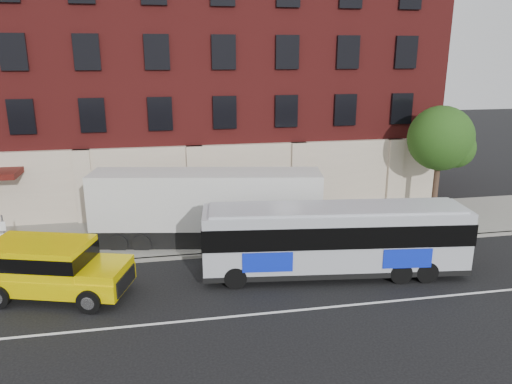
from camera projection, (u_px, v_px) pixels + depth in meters
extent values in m
plane|color=black|center=(219.00, 326.00, 16.70)|extent=(120.00, 120.00, 0.00)
cube|color=gray|center=(200.00, 233.00, 25.19)|extent=(60.00, 6.00, 0.15)
cube|color=gray|center=(205.00, 255.00, 22.35)|extent=(60.00, 0.25, 0.15)
cube|color=silver|center=(218.00, 318.00, 17.17)|extent=(60.00, 0.12, 0.01)
cube|color=maroon|center=(187.00, 77.00, 30.67)|extent=(30.00, 10.00, 15.00)
cube|color=beige|center=(195.00, 181.00, 27.31)|extent=(30.00, 0.35, 4.00)
cube|color=beige|center=(84.00, 186.00, 26.16)|extent=(0.90, 0.55, 4.00)
cube|color=beige|center=(195.00, 181.00, 27.22)|extent=(0.90, 0.55, 4.00)
cube|color=beige|center=(298.00, 176.00, 28.28)|extent=(0.90, 0.55, 4.00)
cube|color=beige|center=(394.00, 172.00, 29.33)|extent=(0.90, 0.55, 4.00)
cube|color=black|center=(22.00, 117.00, 24.80)|extent=(1.30, 0.20, 1.80)
cube|color=black|center=(93.00, 115.00, 25.41)|extent=(1.30, 0.20, 1.80)
cube|color=black|center=(160.00, 114.00, 26.03)|extent=(1.30, 0.20, 1.80)
cube|color=black|center=(225.00, 112.00, 26.65)|extent=(1.30, 0.20, 1.80)
cube|color=black|center=(286.00, 111.00, 27.26)|extent=(1.30, 0.20, 1.80)
cube|color=black|center=(345.00, 110.00, 27.88)|extent=(1.30, 0.20, 1.80)
cube|color=black|center=(401.00, 109.00, 28.50)|extent=(1.30, 0.20, 1.80)
cube|color=black|center=(13.00, 52.00, 23.92)|extent=(1.30, 0.20, 1.80)
cube|color=black|center=(87.00, 52.00, 24.54)|extent=(1.30, 0.20, 1.80)
cube|color=black|center=(157.00, 52.00, 25.15)|extent=(1.30, 0.20, 1.80)
cube|color=black|center=(224.00, 52.00, 25.77)|extent=(1.30, 0.20, 1.80)
cube|color=black|center=(287.00, 52.00, 26.38)|extent=(1.30, 0.20, 1.80)
cube|color=black|center=(348.00, 52.00, 27.00)|extent=(1.30, 0.20, 1.80)
cube|color=black|center=(406.00, 52.00, 27.62)|extent=(1.30, 0.20, 1.80)
cube|color=black|center=(114.00, 192.00, 26.56)|extent=(2.60, 0.15, 2.80)
cube|color=black|center=(222.00, 187.00, 27.62)|extent=(2.60, 0.15, 2.80)
cube|color=black|center=(322.00, 182.00, 28.68)|extent=(2.60, 0.15, 2.80)
cylinder|color=slate|center=(6.00, 243.00, 20.72)|extent=(0.07, 0.07, 2.50)
cube|color=white|center=(2.00, 226.00, 20.36)|extent=(0.30, 0.03, 0.40)
cube|color=white|center=(4.00, 237.00, 20.50)|extent=(0.30, 0.03, 0.35)
cylinder|color=#3C281E|center=(435.00, 188.00, 27.61)|extent=(0.32, 0.32, 3.00)
sphere|color=#1C4313|center=(441.00, 138.00, 26.81)|extent=(3.60, 3.60, 3.60)
sphere|color=#1C4313|center=(455.00, 148.00, 26.69)|extent=(2.20, 2.20, 2.20)
sphere|color=#1C4313|center=(426.00, 144.00, 27.19)|extent=(2.00, 2.00, 2.00)
cube|color=#ACAFB7|center=(335.00, 238.00, 20.20)|extent=(11.12, 3.54, 2.60)
cube|color=black|center=(333.00, 265.00, 20.53)|extent=(11.17, 3.59, 0.23)
cube|color=#ACAFB7|center=(336.00, 208.00, 19.83)|extent=(10.55, 3.21, 0.11)
cube|color=black|center=(335.00, 229.00, 20.08)|extent=(11.21, 3.62, 0.91)
cube|color=#0D23C5|center=(268.00, 262.00, 19.02)|extent=(1.99, 0.27, 0.82)
cube|color=#0D23C5|center=(388.00, 237.00, 21.62)|extent=(1.99, 0.27, 0.82)
cylinder|color=black|center=(235.00, 278.00, 19.26)|extent=(0.94, 0.38, 0.91)
cylinder|color=black|center=(234.00, 257.00, 21.23)|extent=(0.94, 0.38, 0.91)
cylinder|color=black|center=(401.00, 273.00, 19.69)|extent=(0.94, 0.38, 0.91)
cylinder|color=black|center=(384.00, 253.00, 21.67)|extent=(0.94, 0.38, 0.91)
cylinder|color=black|center=(427.00, 272.00, 19.76)|extent=(0.94, 0.38, 0.91)
cylinder|color=black|center=(408.00, 252.00, 21.74)|extent=(0.94, 0.38, 0.91)
cube|color=#EBCE00|center=(58.00, 278.00, 18.57)|extent=(5.81, 3.71, 0.67)
cube|color=#EBCE00|center=(40.00, 256.00, 18.39)|extent=(4.19, 3.18, 1.12)
cube|color=black|center=(40.00, 255.00, 18.38)|extent=(4.24, 3.23, 0.56)
cube|color=#EBCE00|center=(103.00, 269.00, 18.24)|extent=(2.23, 2.53, 0.34)
cube|color=black|center=(126.00, 281.00, 18.28)|extent=(0.58, 1.74, 0.62)
cylinder|color=black|center=(89.00, 301.00, 17.42)|extent=(0.95, 0.56, 0.90)
cylinder|color=silver|center=(89.00, 301.00, 17.42)|extent=(0.57, 0.47, 0.49)
cylinder|color=black|center=(113.00, 275.00, 19.52)|extent=(0.95, 0.56, 0.90)
cylinder|color=silver|center=(113.00, 275.00, 19.52)|extent=(0.57, 0.47, 0.49)
cylinder|color=black|center=(32.00, 271.00, 19.88)|extent=(0.95, 0.56, 0.90)
cylinder|color=silver|center=(32.00, 271.00, 19.88)|extent=(0.57, 0.47, 0.49)
cube|color=black|center=(208.00, 234.00, 23.80)|extent=(11.16, 4.06, 1.00)
cube|color=silver|center=(207.00, 199.00, 23.30)|extent=(11.16, 4.09, 2.64)
cylinder|color=black|center=(119.00, 243.00, 22.76)|extent=(0.94, 0.41, 0.91)
cylinder|color=black|center=(129.00, 228.00, 24.78)|extent=(0.94, 0.41, 0.91)
cylinder|color=black|center=(142.00, 243.00, 22.77)|extent=(0.94, 0.41, 0.91)
cylinder|color=black|center=(151.00, 228.00, 24.79)|extent=(0.94, 0.41, 0.91)
cylinder|color=black|center=(269.00, 243.00, 22.83)|extent=(0.94, 0.41, 0.91)
cylinder|color=black|center=(268.00, 227.00, 24.85)|extent=(0.94, 0.41, 0.91)
cylinder|color=black|center=(292.00, 243.00, 22.84)|extent=(0.94, 0.41, 0.91)
cylinder|color=black|center=(289.00, 227.00, 24.86)|extent=(0.94, 0.41, 0.91)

